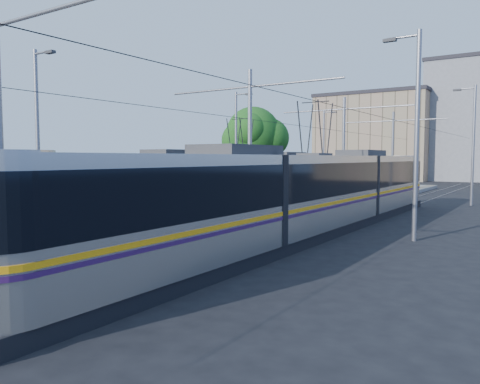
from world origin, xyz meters
The scene contains 12 objects.
ground centered at (0.00, 0.00, 0.00)m, with size 160.00×160.00×0.00m, color black.
platform centered at (0.00, 17.00, 0.15)m, with size 4.00×50.00×0.30m, color gray.
tactile_strip_left centered at (-1.45, 17.00, 0.30)m, with size 0.70×50.00×0.01m, color gray.
tactile_strip_right centered at (1.45, 17.00, 0.30)m, with size 0.70×50.00×0.01m, color gray.
rails centered at (0.00, 17.00, 0.02)m, with size 8.71×70.00×0.03m.
tram_left centered at (-3.60, 12.63, 1.71)m, with size 2.43×29.34×5.50m.
tram_right centered at (3.60, 7.34, 1.86)m, with size 2.43×29.09×5.50m.
catenary centered at (0.00, 14.15, 4.52)m, with size 9.20×70.00×7.00m.
street_lamps centered at (0.00, 21.00, 4.18)m, with size 15.18×38.22×8.00m.
shelter centered at (0.15, 12.03, 1.62)m, with size 0.96×1.28×2.53m.
tree centered at (-9.17, 23.77, 5.11)m, with size 5.20×4.81×7.56m.
building_left centered at (-10.00, 60.00, 6.34)m, with size 16.32×12.24×12.66m.
Camera 1 is at (11.73, -10.61, 3.21)m, focal length 35.00 mm.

